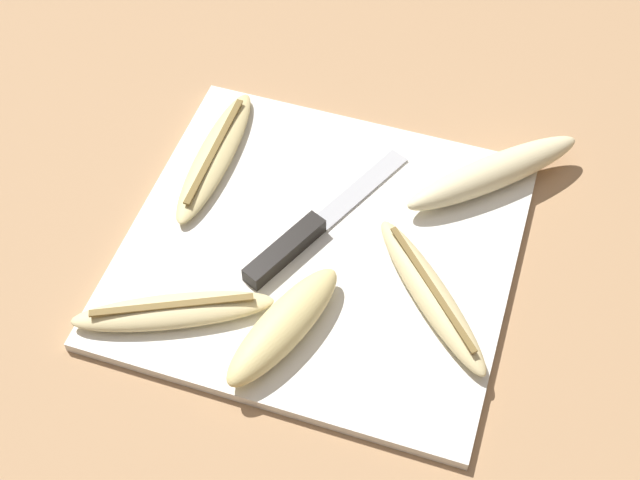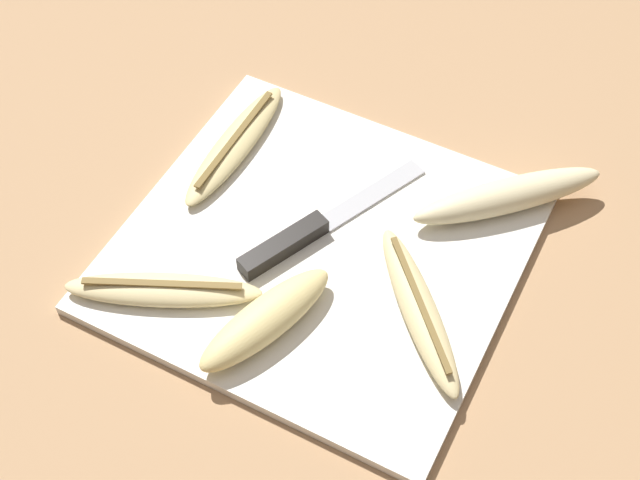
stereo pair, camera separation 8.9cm
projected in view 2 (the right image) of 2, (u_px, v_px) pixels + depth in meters
The scene contains 8 objects.
ground_plane at pixel (320, 253), 0.91m from camera, with size 4.00×4.00×0.00m, color tan.
cutting_board at pixel (320, 249), 0.91m from camera, with size 0.39×0.37×0.01m.
knife at pixel (301, 235), 0.90m from camera, with size 0.12×0.22×0.02m.
banana_ripe_center at pixel (163, 290), 0.86m from camera, with size 0.19×0.12×0.02m.
banana_mellow_near at pixel (419, 309), 0.84m from camera, with size 0.16×0.17×0.02m.
banana_cream_curved at pixel (508, 196), 0.92m from camera, with size 0.18×0.17×0.03m.
banana_spotted_left at pixel (235, 144), 0.97m from camera, with size 0.04×0.20×0.02m.
banana_golden_short at pixel (264, 318), 0.83m from camera, with size 0.09×0.16×0.03m.
Camera 2 is at (0.25, -0.47, 0.74)m, focal length 50.00 mm.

